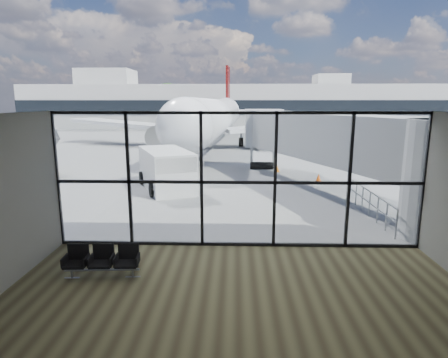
# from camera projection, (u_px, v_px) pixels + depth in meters

# --- Properties ---
(ground) EXTENTS (220.00, 220.00, 0.00)m
(ground) POSITION_uv_depth(u_px,v_px,m) (236.00, 138.00, 51.84)
(ground) COLOR slate
(ground) RESTS_ON ground
(lounge_shell) EXTENTS (12.02, 8.01, 4.51)m
(lounge_shell) POSITION_uv_depth(u_px,v_px,m) (240.00, 210.00, 7.44)
(lounge_shell) COLOR brown
(lounge_shell) RESTS_ON ground
(glass_curtain_wall) EXTENTS (12.10, 0.12, 4.50)m
(glass_curtain_wall) POSITION_uv_depth(u_px,v_px,m) (238.00, 181.00, 12.22)
(glass_curtain_wall) COLOR white
(glass_curtain_wall) RESTS_ON ground
(jet_bridge) EXTENTS (8.00, 16.50, 4.33)m
(jet_bridge) POSITION_uv_depth(u_px,v_px,m) (334.00, 143.00, 18.90)
(jet_bridge) COLOR #97999C
(jet_bridge) RESTS_ON ground
(apron_railing) EXTENTS (0.06, 5.46, 1.11)m
(apron_railing) POSITION_uv_depth(u_px,v_px,m) (370.00, 200.00, 15.79)
(apron_railing) COLOR gray
(apron_railing) RESTS_ON ground
(far_terminal) EXTENTS (80.00, 12.20, 11.00)m
(far_terminal) POSITION_uv_depth(u_px,v_px,m) (233.00, 106.00, 72.53)
(far_terminal) COLOR #B0AFAB
(far_terminal) RESTS_ON ground
(tree_0) EXTENTS (4.95, 4.95, 7.12)m
(tree_0) POSITION_uv_depth(u_px,v_px,m) (35.00, 103.00, 83.57)
(tree_0) COLOR #382619
(tree_0) RESTS_ON ground
(tree_1) EXTENTS (5.61, 5.61, 8.07)m
(tree_1) POSITION_uv_depth(u_px,v_px,m) (61.00, 100.00, 83.27)
(tree_1) COLOR #382619
(tree_1) RESTS_ON ground
(tree_2) EXTENTS (6.27, 6.27, 9.03)m
(tree_2) POSITION_uv_depth(u_px,v_px,m) (87.00, 97.00, 82.97)
(tree_2) COLOR #382619
(tree_2) RESTS_ON ground
(tree_3) EXTENTS (4.95, 4.95, 7.12)m
(tree_3) POSITION_uv_depth(u_px,v_px,m) (114.00, 103.00, 83.04)
(tree_3) COLOR #382619
(tree_3) RESTS_ON ground
(tree_4) EXTENTS (5.61, 5.61, 8.07)m
(tree_4) POSITION_uv_depth(u_px,v_px,m) (141.00, 100.00, 82.74)
(tree_4) COLOR #382619
(tree_4) RESTS_ON ground
(tree_5) EXTENTS (6.27, 6.27, 9.03)m
(tree_5) POSITION_uv_depth(u_px,v_px,m) (168.00, 97.00, 82.44)
(tree_5) COLOR #382619
(tree_5) RESTS_ON ground
(seating_row) EXTENTS (2.04, 0.69, 0.91)m
(seating_row) POSITION_uv_depth(u_px,v_px,m) (103.00, 259.00, 10.36)
(seating_row) COLOR gray
(seating_row) RESTS_ON ground
(backpack) EXTENTS (0.35, 0.34, 0.45)m
(backpack) POSITION_uv_depth(u_px,v_px,m) (132.00, 261.00, 10.95)
(backpack) COLOR black
(backpack) RESTS_ON ground
(airliner) EXTENTS (34.25, 39.71, 10.23)m
(airliner) POSITION_uv_depth(u_px,v_px,m) (215.00, 118.00, 41.88)
(airliner) COLOR white
(airliner) RESTS_ON ground
(service_van) EXTENTS (3.98, 5.51, 2.20)m
(service_van) POSITION_uv_depth(u_px,v_px,m) (167.00, 169.00, 20.75)
(service_van) COLOR silver
(service_van) RESTS_ON ground
(belt_loader) EXTENTS (1.95, 4.40, 1.98)m
(belt_loader) POSITION_uv_depth(u_px,v_px,m) (179.00, 158.00, 28.20)
(belt_loader) COLOR black
(belt_loader) RESTS_ON ground
(mobile_stairs) EXTENTS (1.98, 3.47, 2.37)m
(mobile_stairs) POSITION_uv_depth(u_px,v_px,m) (36.00, 167.00, 24.89)
(mobile_stairs) COLOR gold
(mobile_stairs) RESTS_ON ground
(traffic_cone_a) EXTENTS (0.40, 0.40, 0.57)m
(traffic_cone_a) POSITION_uv_depth(u_px,v_px,m) (277.00, 168.00, 26.19)
(traffic_cone_a) COLOR orange
(traffic_cone_a) RESTS_ON ground
(traffic_cone_c) EXTENTS (0.36, 0.36, 0.52)m
(traffic_cone_c) POSITION_uv_depth(u_px,v_px,m) (318.00, 178.00, 22.84)
(traffic_cone_c) COLOR #DA4F0B
(traffic_cone_c) RESTS_ON ground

